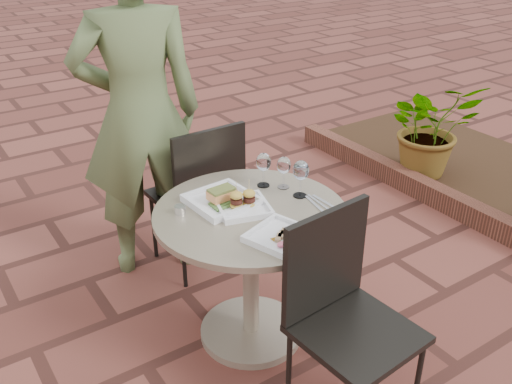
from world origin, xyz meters
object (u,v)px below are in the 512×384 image
chair_far (202,187)px  plate_salmon (222,199)px  cafe_table (251,256)px  plate_tuna (281,236)px  chair_near (342,303)px  diner (140,115)px  plate_sliders (243,204)px

chair_far → plate_salmon: chair_far is taller
cafe_table → plate_tuna: plate_tuna is taller
chair_near → cafe_table: bearing=92.1°
chair_near → chair_far: bearing=84.1°
chair_near → plate_tuna: bearing=102.7°
plate_salmon → diner: bearing=95.2°
chair_near → diner: diner is taller
cafe_table → plate_sliders: (-0.02, 0.03, 0.27)m
chair_far → chair_near: 1.22m
diner → chair_far: bearing=151.0°
chair_far → chair_near: bearing=87.6°
chair_near → plate_sliders: bearing=93.8°
diner → cafe_table: bearing=115.3°
plate_tuna → plate_salmon: bearing=96.6°
diner → plate_tuna: bearing=112.0°
plate_salmon → chair_near: bearing=-78.7°
chair_far → plate_tuna: size_ratio=2.97×
plate_salmon → plate_tuna: 0.41m
plate_sliders → chair_near: bearing=-81.5°
plate_sliders → plate_tuna: (-0.00, -0.31, -0.01)m
plate_sliders → chair_far: bearing=79.5°
diner → plate_salmon: (0.07, -0.75, -0.21)m
chair_near → plate_salmon: chair_near is taller
cafe_table → diner: diner is taller
cafe_table → plate_sliders: plate_sliders is taller
chair_far → cafe_table: bearing=80.6°
diner → plate_salmon: 0.78m
plate_salmon → plate_tuna: size_ratio=0.98×
diner → plate_sliders: (0.12, -0.85, -0.20)m
plate_salmon → plate_sliders: plate_sliders is taller
cafe_table → plate_sliders: size_ratio=3.14×
plate_sliders → plate_salmon: bearing=116.0°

